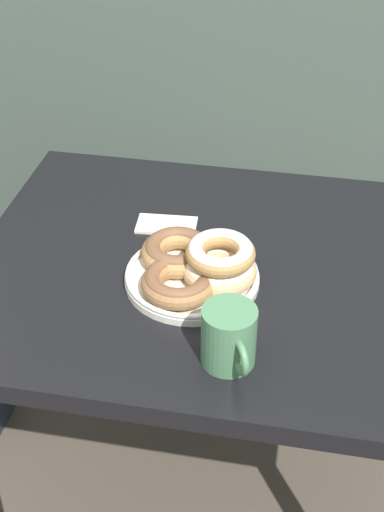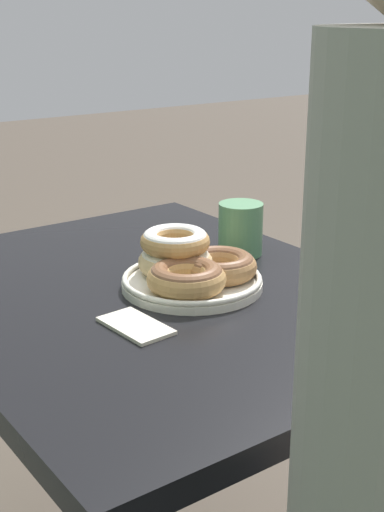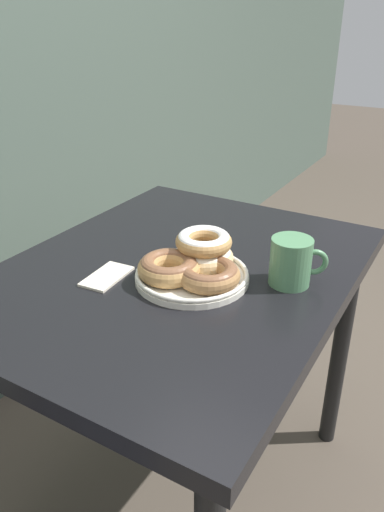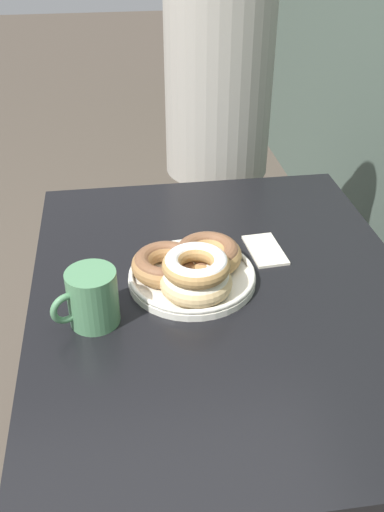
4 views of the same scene
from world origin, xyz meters
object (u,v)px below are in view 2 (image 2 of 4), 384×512
Objects in this scene: donut_plate at (190,266)px; coffee_mug at (241,228)px; dining_table at (153,336)px; napkin at (136,326)px.

coffee_mug is (0.09, -0.19, 0.02)m from donut_plate.
coffee_mug is at bearing -76.73° from dining_table.
donut_plate is 2.23× the size of coffee_mug.
napkin is (-0.12, 0.11, 0.10)m from dining_table.
dining_table is 8.04× the size of coffee_mug.
dining_table is at bearing 64.75° from donut_plate.
coffee_mug is 0.92× the size of napkin.
dining_table is 0.19m from napkin.
donut_plate is at bearing -61.40° from napkin.
dining_table is 0.30m from coffee_mug.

